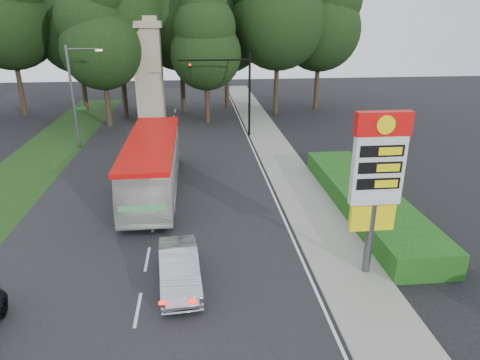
{
  "coord_description": "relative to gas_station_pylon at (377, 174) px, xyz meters",
  "views": [
    {
      "loc": [
        2.41,
        -12.69,
        10.11
      ],
      "look_at": [
        4.5,
        7.62,
        2.2
      ],
      "focal_mm": 32.0,
      "sensor_mm": 36.0,
      "label": 1
    }
  ],
  "objects": [
    {
      "name": "gas_station_pylon",
      "position": [
        0.0,
        0.0,
        0.0
      ],
      "size": [
        2.1,
        0.45,
        6.85
      ],
      "color": "#59595E",
      "rests_on": "ground"
    },
    {
      "name": "tree_monument_left",
      "position": [
        -15.2,
        27.01,
        4.23
      ],
      "size": [
        7.28,
        7.28,
        14.3
      ],
      "color": "#2D2116",
      "rests_on": "ground"
    },
    {
      "name": "tree_east_near",
      "position": [
        -3.2,
        35.01,
        5.23
      ],
      "size": [
        8.12,
        8.12,
        15.95
      ],
      "color": "#2D2116",
      "rests_on": "ground"
    },
    {
      "name": "tree_center_right",
      "position": [
        -8.2,
        33.01,
        6.57
      ],
      "size": [
        9.24,
        9.24,
        18.15
      ],
      "color": "#2D2116",
      "rests_on": "ground"
    },
    {
      "name": "tree_monument_right",
      "position": [
        -5.7,
        27.51,
        3.56
      ],
      "size": [
        6.72,
        6.72,
        13.2
      ],
      "color": "#2D2116",
      "rests_on": "ground"
    },
    {
      "name": "hedge",
      "position": [
        2.3,
        6.01,
        -3.85
      ],
      "size": [
        3.0,
        14.0,
        1.2
      ],
      "primitive_type": "cube",
      "color": "#144B14",
      "rests_on": "ground"
    },
    {
      "name": "traffic_signal_mast",
      "position": [
        -3.52,
        22.0,
        0.22
      ],
      "size": [
        6.1,
        0.35,
        7.2
      ],
      "color": "black",
      "rests_on": "ground"
    },
    {
      "name": "tree_far_east",
      "position": [
        6.8,
        33.01,
        5.9
      ],
      "size": [
        8.68,
        8.68,
        17.05
      ],
      "color": "#2D2116",
      "rests_on": "ground"
    },
    {
      "name": "streetlight_signs",
      "position": [
        -16.19,
        20.01,
        -0.01
      ],
      "size": [
        2.75,
        0.98,
        8.0
      ],
      "color": "#59595E",
      "rests_on": "ground"
    },
    {
      "name": "transit_bus",
      "position": [
        -9.54,
        10.01,
        -2.82
      ],
      "size": [
        2.77,
        11.73,
        3.27
      ],
      "primitive_type": "imported",
      "rotation": [
        0.0,
        0.0,
        0.0
      ],
      "color": "silver",
      "rests_on": "ground"
    },
    {
      "name": "sidewalk_right",
      "position": [
        -0.7,
        10.01,
        -4.39
      ],
      "size": [
        3.0,
        80.0,
        0.12
      ],
      "primitive_type": "cube",
      "color": "gray",
      "rests_on": "ground"
    },
    {
      "name": "ground",
      "position": [
        -9.2,
        -1.99,
        -4.45
      ],
      "size": [
        120.0,
        120.0,
        0.0
      ],
      "primitive_type": "plane",
      "color": "black",
      "rests_on": "ground"
    },
    {
      "name": "tree_west_near",
      "position": [
        -19.2,
        35.01,
        5.57
      ],
      "size": [
        8.4,
        8.4,
        16.5
      ],
      "color": "#2D2116",
      "rests_on": "ground"
    },
    {
      "name": "grass_verge_left",
      "position": [
        -18.7,
        16.01,
        -4.44
      ],
      "size": [
        5.0,
        50.0,
        0.02
      ],
      "primitive_type": "cube",
      "color": "#193814",
      "rests_on": "ground"
    },
    {
      "name": "sedan_silver",
      "position": [
        -7.7,
        0.01,
        -3.73
      ],
      "size": [
        1.88,
        4.48,
        1.44
      ],
      "primitive_type": "imported",
      "rotation": [
        0.0,
        0.0,
        0.08
      ],
      "color": "#B0B2B8",
      "rests_on": "ground"
    },
    {
      "name": "tree_east_mid",
      "position": [
        1.8,
        31.01,
        6.91
      ],
      "size": [
        9.52,
        9.52,
        18.7
      ],
      "color": "#2D2116",
      "rests_on": "ground"
    },
    {
      "name": "road_surface",
      "position": [
        -9.2,
        10.01,
        -4.44
      ],
      "size": [
        14.0,
        80.0,
        0.02
      ],
      "primitive_type": "cube",
      "color": "black",
      "rests_on": "ground"
    },
    {
      "name": "monument",
      "position": [
        -11.2,
        28.01,
        0.66
      ],
      "size": [
        3.0,
        3.0,
        10.05
      ],
      "color": "tan",
      "rests_on": "ground"
    }
  ]
}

